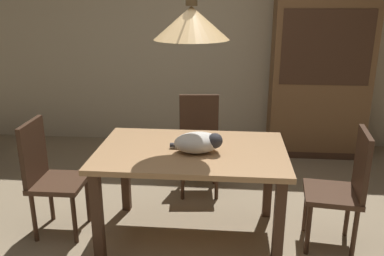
{
  "coord_description": "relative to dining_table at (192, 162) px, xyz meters",
  "views": [
    {
      "loc": [
        0.28,
        -2.44,
        1.84
      ],
      "look_at": [
        0.01,
        0.55,
        0.85
      ],
      "focal_mm": 37.95,
      "sensor_mm": 36.0,
      "label": 1
    }
  ],
  "objects": [
    {
      "name": "chair_far_back",
      "position": [
        -0.01,
        0.88,
        -0.14
      ],
      "size": [
        0.44,
        0.44,
        0.93
      ],
      "color": "#472D1E",
      "rests_on": "ground"
    },
    {
      "name": "chair_left_side",
      "position": [
        -1.13,
        -0.0,
        -0.14
      ],
      "size": [
        0.41,
        0.41,
        0.93
      ],
      "color": "#472D1E",
      "rests_on": "ground"
    },
    {
      "name": "chair_right_side",
      "position": [
        1.13,
        -0.01,
        -0.14
      ],
      "size": [
        0.44,
        0.44,
        0.93
      ],
      "color": "#472D1E",
      "rests_on": "ground"
    },
    {
      "name": "hutch_bookcase",
      "position": [
        1.31,
        1.96,
        0.24
      ],
      "size": [
        1.12,
        0.45,
        1.85
      ],
      "color": "brown",
      "rests_on": "ground"
    },
    {
      "name": "cat_sleeping",
      "position": [
        0.06,
        -0.06,
        0.18
      ],
      "size": [
        0.4,
        0.29,
        0.16
      ],
      "color": "silver",
      "rests_on": "dining_table"
    },
    {
      "name": "dining_table",
      "position": [
        0.0,
        0.0,
        0.0
      ],
      "size": [
        1.4,
        0.9,
        0.75
      ],
      "color": "tan",
      "rests_on": "ground"
    },
    {
      "name": "pendant_lamp",
      "position": [
        0.0,
        0.0,
        1.01
      ],
      "size": [
        0.52,
        0.52,
        1.3
      ],
      "color": "#E5B775"
    },
    {
      "name": "back_wall",
      "position": [
        -0.02,
        2.3,
        0.8
      ],
      "size": [
        6.4,
        0.1,
        2.9
      ],
      "primitive_type": "cube",
      "color": "beige",
      "rests_on": "ground"
    }
  ]
}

